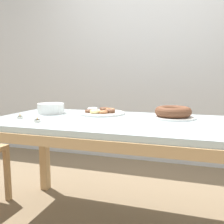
# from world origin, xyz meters

# --- Properties ---
(wall_back) EXTENTS (8.00, 0.10, 2.60)m
(wall_back) POSITION_xyz_m (0.00, 1.51, 1.30)
(wall_back) COLOR silver
(wall_back) RESTS_ON ground
(dining_table) EXTENTS (1.88, 0.86, 0.77)m
(dining_table) POSITION_xyz_m (0.00, 0.00, 0.68)
(dining_table) COLOR silver
(dining_table) RESTS_ON ground
(cake_chocolate_round) EXTENTS (0.31, 0.31, 0.08)m
(cake_chocolate_round) POSITION_xyz_m (0.29, 0.19, 0.81)
(cake_chocolate_round) COLOR white
(cake_chocolate_round) RESTS_ON dining_table
(pastry_platter) EXTENTS (0.37, 0.37, 0.04)m
(pastry_platter) POSITION_xyz_m (-0.26, 0.23, 0.78)
(pastry_platter) COLOR white
(pastry_platter) RESTS_ON dining_table
(plate_stack) EXTENTS (0.21, 0.21, 0.08)m
(plate_stack) POSITION_xyz_m (-0.65, 0.13, 0.81)
(plate_stack) COLOR white
(plate_stack) RESTS_ON dining_table
(tealight_near_cakes) EXTENTS (0.04, 0.04, 0.04)m
(tealight_near_cakes) POSITION_xyz_m (-0.52, -0.24, 0.78)
(tealight_near_cakes) COLOR silver
(tealight_near_cakes) RESTS_ON dining_table
(tealight_near_front) EXTENTS (0.04, 0.04, 0.04)m
(tealight_near_front) POSITION_xyz_m (-0.72, -0.15, 0.78)
(tealight_near_front) COLOR silver
(tealight_near_front) RESTS_ON dining_table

